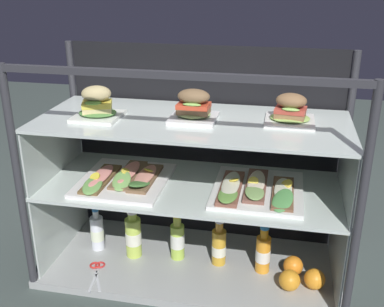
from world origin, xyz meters
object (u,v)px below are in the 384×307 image
object	(u,v)px
plated_roll_sandwich_mid_left	(290,111)
open_sandwich_tray_mid_right	(256,189)
juice_bottle_back_right	(263,252)
juice_bottle_near_post	(133,236)
orange_fruit_beside_bottles	(293,266)
juice_bottle_tucked_behind	(177,239)
juice_bottle_front_fourth	(219,246)
open_sandwich_tray_near_left_corner	(124,179)
plated_roll_sandwich_far_left	(97,106)
plated_roll_sandwich_far_right	(194,108)
kitchen_scissors	(97,269)
juice_bottle_front_left_end	(97,232)
orange_fruit_near_left_post	(290,280)
orange_fruit_rolled_forward	(315,279)

from	to	relation	value
plated_roll_sandwich_mid_left	open_sandwich_tray_mid_right	xyz separation A→B (m)	(-0.11, -0.07, -0.29)
juice_bottle_back_right	juice_bottle_near_post	bearing A→B (deg)	-179.84
juice_bottle_back_right	orange_fruit_beside_bottles	world-z (taller)	juice_bottle_back_right
juice_bottle_tucked_behind	juice_bottle_front_fourth	bearing A→B (deg)	-1.60
open_sandwich_tray_near_left_corner	juice_bottle_near_post	xyz separation A→B (m)	(0.01, 0.04, -0.28)
juice_bottle_tucked_behind	juice_bottle_back_right	bearing A→B (deg)	-2.89
plated_roll_sandwich_far_left	plated_roll_sandwich_far_right	bearing A→B (deg)	7.73
juice_bottle_near_post	juice_bottle_back_right	distance (m)	0.55
plated_roll_sandwich_far_right	kitchen_scissors	size ratio (longest dim) A/B	0.87
juice_bottle_front_left_end	juice_bottle_front_fourth	xyz separation A→B (m)	(0.54, -0.00, 0.00)
open_sandwich_tray_near_left_corner	juice_bottle_front_fourth	size ratio (longest dim) A/B	1.78
plated_roll_sandwich_far_right	juice_bottle_tucked_behind	bearing A→B (deg)	165.99
juice_bottle_back_right	kitchen_scissors	distance (m)	0.69
plated_roll_sandwich_far_right	orange_fruit_near_left_post	world-z (taller)	plated_roll_sandwich_far_right
orange_fruit_near_left_post	juice_bottle_tucked_behind	bearing A→B (deg)	165.48
open_sandwich_tray_mid_right	orange_fruit_beside_bottles	xyz separation A→B (m)	(0.17, 0.02, -0.34)
juice_bottle_tucked_behind	juice_bottle_front_left_end	bearing A→B (deg)	-179.71
juice_bottle_back_right	open_sandwich_tray_near_left_corner	bearing A→B (deg)	-176.10
plated_roll_sandwich_far_left	juice_bottle_front_left_end	xyz separation A→B (m)	(-0.07, 0.07, -0.60)
open_sandwich_tray_mid_right	juice_bottle_front_left_end	world-z (taller)	open_sandwich_tray_mid_right
plated_roll_sandwich_mid_left	plated_roll_sandwich_far_right	bearing A→B (deg)	-173.40
kitchen_scissors	orange_fruit_beside_bottles	bearing A→B (deg)	9.44
plated_roll_sandwich_far_left	juice_bottle_front_fourth	xyz separation A→B (m)	(0.47, 0.06, -0.60)
juice_bottle_front_left_end	juice_bottle_back_right	world-z (taller)	juice_bottle_back_right
open_sandwich_tray_near_left_corner	open_sandwich_tray_mid_right	size ratio (longest dim) A/B	0.99
open_sandwich_tray_mid_right	orange_fruit_beside_bottles	size ratio (longest dim) A/B	4.77
juice_bottle_front_fourth	juice_bottle_back_right	world-z (taller)	juice_bottle_back_right
open_sandwich_tray_near_left_corner	orange_fruit_near_left_post	bearing A→B (deg)	-5.54
juice_bottle_front_fourth	orange_fruit_beside_bottles	world-z (taller)	juice_bottle_front_fourth
plated_roll_sandwich_mid_left	juice_bottle_back_right	world-z (taller)	plated_roll_sandwich_mid_left
juice_bottle_tucked_behind	juice_bottle_back_right	distance (m)	0.36
plated_roll_sandwich_far_left	plated_roll_sandwich_mid_left	bearing A→B (deg)	7.17
plated_roll_sandwich_far_left	juice_bottle_front_left_end	world-z (taller)	plated_roll_sandwich_far_left
open_sandwich_tray_near_left_corner	plated_roll_sandwich_mid_left	bearing A→B (deg)	7.18
juice_bottle_front_left_end	orange_fruit_near_left_post	bearing A→B (deg)	-8.22
juice_bottle_tucked_behind	open_sandwich_tray_mid_right	bearing A→B (deg)	-8.77
juice_bottle_front_left_end	juice_bottle_tucked_behind	size ratio (longest dim) A/B	0.95
plated_roll_sandwich_far_right	juice_bottle_front_fourth	bearing A→B (deg)	7.26
juice_bottle_near_post	orange_fruit_beside_bottles	world-z (taller)	juice_bottle_near_post
kitchen_scissors	plated_roll_sandwich_far_right	bearing A→B (deg)	20.05
plated_roll_sandwich_mid_left	juice_bottle_front_fourth	size ratio (longest dim) A/B	0.85
orange_fruit_beside_bottles	plated_roll_sandwich_far_right	bearing A→B (deg)	179.06
juice_bottle_tucked_behind	orange_fruit_near_left_post	world-z (taller)	juice_bottle_tucked_behind
plated_roll_sandwich_far_left	juice_bottle_near_post	size ratio (longest dim) A/B	0.78
plated_roll_sandwich_far_right	juice_bottle_back_right	world-z (taller)	plated_roll_sandwich_far_right
plated_roll_sandwich_far_right	orange_fruit_rolled_forward	bearing A→B (deg)	-8.75
plated_roll_sandwich_far_left	juice_bottle_tucked_behind	xyz separation A→B (m)	(0.29, 0.07, -0.59)
open_sandwich_tray_mid_right	orange_fruit_near_left_post	xyz separation A→B (m)	(0.15, -0.07, -0.34)
juice_bottle_near_post	juice_bottle_front_left_end	bearing A→B (deg)	174.05
plated_roll_sandwich_far_right	juice_bottle_near_post	world-z (taller)	plated_roll_sandwich_far_right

